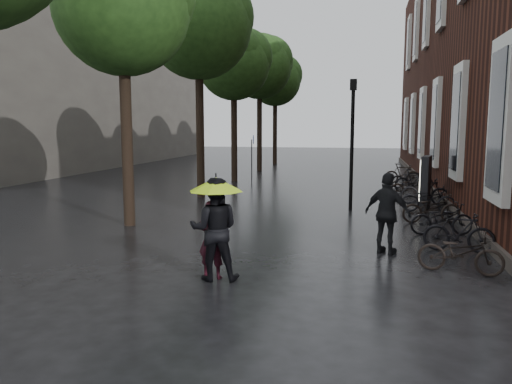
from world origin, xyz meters
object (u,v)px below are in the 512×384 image
(person_black, at_px, (214,229))
(parked_bicycles, at_px, (422,195))
(ad_lightbox, at_px, (425,182))
(person_burgundy, at_px, (212,239))
(pedestrian_walking, at_px, (388,213))
(lamp_post, at_px, (352,132))

(person_black, relative_size, parked_bicycles, 0.12)
(person_black, xyz_separation_m, ad_lightbox, (4.87, 9.48, -0.05))
(person_burgundy, relative_size, pedestrian_walking, 0.81)
(lamp_post, bearing_deg, parked_bicycles, 24.42)
(pedestrian_walking, height_order, parked_bicycles, pedestrian_walking)
(person_burgundy, bearing_deg, pedestrian_walking, -137.28)
(ad_lightbox, bearing_deg, parked_bicycles, 170.17)
(person_burgundy, bearing_deg, parked_bicycles, -112.27)
(ad_lightbox, distance_m, lamp_post, 3.28)
(parked_bicycles, xyz_separation_m, lamp_post, (-2.47, -1.12, 2.21))
(pedestrian_walking, distance_m, lamp_post, 6.07)
(person_black, xyz_separation_m, parked_bicycles, (4.79, 9.51, -0.50))
(pedestrian_walking, relative_size, lamp_post, 0.42)
(person_black, height_order, parked_bicycles, person_black)
(pedestrian_walking, xyz_separation_m, parked_bicycles, (1.52, 6.85, -0.46))
(person_burgundy, height_order, person_black, person_black)
(person_burgundy, relative_size, ad_lightbox, 0.82)
(parked_bicycles, distance_m, ad_lightbox, 0.46)
(lamp_post, bearing_deg, person_burgundy, -106.07)
(person_burgundy, xyz_separation_m, pedestrian_walking, (3.35, 2.59, 0.17))
(person_burgundy, xyz_separation_m, lamp_post, (2.40, 8.32, 1.93))
(person_black, bearing_deg, lamp_post, -117.16)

